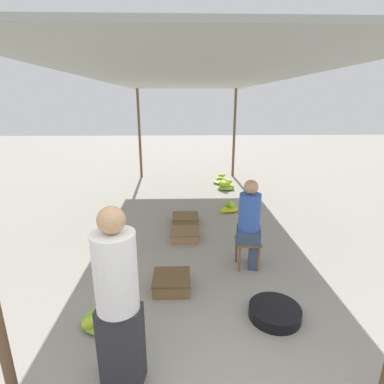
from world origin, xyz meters
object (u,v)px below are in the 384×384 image
(vendor_foreground, at_px, (118,298))
(crate_near, at_px, (172,282))
(banana_pile_left_1, at_px, (115,257))
(banana_pile_right_0, at_px, (226,186))
(banana_pile_right_1, at_px, (230,207))
(banana_pile_right_2, at_px, (222,180))
(basin_black, at_px, (275,312))
(stool, at_px, (248,245))
(crate_far, at_px, (185,219))
(banana_pile_left_0, at_px, (105,317))
(crate_mid, at_px, (185,234))
(vendor_seated, at_px, (250,223))

(vendor_foreground, height_order, crate_near, vendor_foreground)
(vendor_foreground, relative_size, banana_pile_left_1, 3.33)
(banana_pile_left_1, xyz_separation_m, banana_pile_right_0, (2.22, 3.81, 0.04))
(banana_pile_right_1, xyz_separation_m, banana_pile_right_2, (0.14, 2.33, 0.01))
(banana_pile_right_2, relative_size, crate_near, 1.21)
(basin_black, xyz_separation_m, banana_pile_right_2, (0.15, 5.74, 0.03))
(banana_pile_left_1, height_order, crate_near, same)
(stool, bearing_deg, crate_far, 118.00)
(vendor_foreground, relative_size, banana_pile_left_0, 2.97)
(banana_pile_right_0, xyz_separation_m, crate_mid, (-1.16, -3.05, -0.03))
(stool, height_order, banana_pile_left_1, stool)
(stool, relative_size, basin_black, 0.73)
(banana_pile_left_1, xyz_separation_m, crate_mid, (1.07, 0.76, 0.01))
(stool, bearing_deg, banana_pile_right_0, 86.50)
(banana_pile_right_1, bearing_deg, banana_pile_right_0, 85.11)
(stool, height_order, crate_far, stool)
(banana_pile_left_1, distance_m, banana_pile_right_1, 2.96)
(stool, height_order, basin_black, stool)
(vendor_seated, bearing_deg, banana_pile_left_1, 174.31)
(vendor_seated, relative_size, basin_black, 2.27)
(crate_near, bearing_deg, banana_pile_left_0, -138.20)
(vendor_foreground, distance_m, stool, 2.40)
(crate_far, bearing_deg, banana_pile_left_1, -126.68)
(banana_pile_right_2, relative_size, crate_mid, 1.19)
(banana_pile_right_2, bearing_deg, crate_far, -110.74)
(banana_pile_left_0, relative_size, banana_pile_right_0, 1.14)
(banana_pile_right_1, bearing_deg, banana_pile_left_0, -118.68)
(vendor_foreground, xyz_separation_m, banana_pile_right_0, (1.71, 5.86, -0.73))
(basin_black, xyz_separation_m, crate_far, (-0.98, 2.77, 0.02))
(stool, xyz_separation_m, crate_far, (-0.89, 1.67, -0.26))
(basin_black, distance_m, crate_near, 1.32)
(banana_pile_right_1, bearing_deg, vendor_seated, -92.00)
(crate_near, bearing_deg, banana_pile_right_2, 75.55)
(banana_pile_left_0, bearing_deg, banana_pile_left_1, 97.77)
(stool, relative_size, crate_mid, 0.86)
(banana_pile_left_1, height_order, crate_far, banana_pile_left_1)
(banana_pile_right_1, distance_m, crate_near, 3.07)
(banana_pile_right_1, bearing_deg, crate_near, -112.80)
(vendor_seated, distance_m, crate_far, 1.99)
(banana_pile_left_0, xyz_separation_m, crate_far, (0.91, 2.82, -0.02))
(banana_pile_left_0, height_order, crate_near, banana_pile_left_0)
(stool, xyz_separation_m, banana_pile_right_0, (0.25, 4.01, -0.23))
(vendor_seated, xyz_separation_m, banana_pile_right_2, (0.22, 4.64, -0.59))
(vendor_seated, bearing_deg, crate_far, 118.57)
(stool, distance_m, banana_pile_right_1, 2.33)
(stool, relative_size, banana_pile_right_1, 1.01)
(vendor_foreground, xyz_separation_m, banana_pile_right_1, (1.56, 4.15, -0.75))
(banana_pile_right_2, distance_m, crate_near, 5.34)
(crate_far, bearing_deg, banana_pile_left_0, -107.83)
(banana_pile_left_1, relative_size, crate_far, 0.95)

